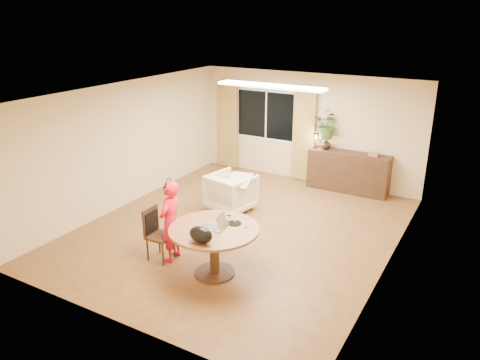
% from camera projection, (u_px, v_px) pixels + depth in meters
% --- Properties ---
extents(floor, '(6.50, 6.50, 0.00)m').
position_uv_depth(floor, '(240.00, 230.00, 8.93)').
color(floor, brown).
rests_on(floor, ground).
extents(ceiling, '(6.50, 6.50, 0.00)m').
position_uv_depth(ceiling, '(240.00, 93.00, 8.04)').
color(ceiling, white).
rests_on(ceiling, wall_back).
extents(wall_back, '(5.50, 0.00, 5.50)m').
position_uv_depth(wall_back, '(308.00, 128.00, 11.14)').
color(wall_back, beige).
rests_on(wall_back, floor).
extents(wall_left, '(0.00, 6.50, 6.50)m').
position_uv_depth(wall_left, '(126.00, 145.00, 9.77)').
color(wall_left, beige).
rests_on(wall_left, floor).
extents(wall_right, '(0.00, 6.50, 6.50)m').
position_uv_depth(wall_right, '(395.00, 193.00, 7.20)').
color(wall_right, beige).
rests_on(wall_right, floor).
extents(window, '(1.70, 0.03, 1.30)m').
position_uv_depth(window, '(266.00, 115.00, 11.57)').
color(window, white).
rests_on(window, wall_back).
extents(curtain_left, '(0.55, 0.08, 2.25)m').
position_uv_depth(curtain_left, '(228.00, 125.00, 12.12)').
color(curtain_left, olive).
rests_on(curtain_left, wall_back).
extents(curtain_right, '(0.55, 0.08, 2.25)m').
position_uv_depth(curtain_right, '(304.00, 135.00, 11.14)').
color(curtain_right, olive).
rests_on(curtain_right, wall_back).
extents(ceiling_panel, '(2.20, 0.35, 0.05)m').
position_uv_depth(ceiling_panel, '(271.00, 86.00, 9.03)').
color(ceiling_panel, white).
rests_on(ceiling_panel, ceiling).
extents(dining_table, '(1.40, 1.40, 0.80)m').
position_uv_depth(dining_table, '(214.00, 238.00, 7.23)').
color(dining_table, brown).
rests_on(dining_table, floor).
extents(dining_chair, '(0.44, 0.40, 0.90)m').
position_uv_depth(dining_chair, '(160.00, 235.00, 7.74)').
color(dining_chair, black).
rests_on(dining_chair, floor).
extents(child, '(0.55, 0.40, 1.39)m').
position_uv_depth(child, '(170.00, 221.00, 7.65)').
color(child, '#B32E0D').
rests_on(child, floor).
extents(laptop, '(0.42, 0.30, 0.26)m').
position_uv_depth(laptop, '(211.00, 220.00, 7.16)').
color(laptop, '#B7B7BC').
rests_on(laptop, dining_table).
extents(tumbler, '(0.08, 0.08, 0.10)m').
position_uv_depth(tumbler, '(229.00, 219.00, 7.38)').
color(tumbler, white).
rests_on(tumbler, dining_table).
extents(wine_glass, '(0.08, 0.08, 0.19)m').
position_uv_depth(wine_glass, '(246.00, 222.00, 7.15)').
color(wine_glass, white).
rests_on(wine_glass, dining_table).
extents(pot_lid, '(0.21, 0.21, 0.03)m').
position_uv_depth(pot_lid, '(235.00, 223.00, 7.32)').
color(pot_lid, white).
rests_on(pot_lid, dining_table).
extents(handbag, '(0.40, 0.26, 0.25)m').
position_uv_depth(handbag, '(201.00, 235.00, 6.69)').
color(handbag, black).
rests_on(handbag, dining_table).
extents(armchair, '(0.99, 1.01, 0.79)m').
position_uv_depth(armchair, '(231.00, 192.00, 9.70)').
color(armchair, beige).
rests_on(armchair, floor).
extents(throw, '(0.56, 0.64, 0.03)m').
position_uv_depth(throw, '(239.00, 177.00, 9.38)').
color(throw, beige).
rests_on(throw, armchair).
extents(sideboard, '(1.84, 0.45, 0.92)m').
position_uv_depth(sideboard, '(348.00, 172.00, 10.70)').
color(sideboard, black).
rests_on(sideboard, floor).
extents(vase, '(0.28, 0.28, 0.25)m').
position_uv_depth(vase, '(326.00, 144.00, 10.77)').
color(vase, black).
rests_on(vase, sideboard).
extents(bouquet, '(0.67, 0.61, 0.66)m').
position_uv_depth(bouquet, '(328.00, 125.00, 10.60)').
color(bouquet, '#39702A').
rests_on(bouquet, vase).
extents(book_stack, '(0.23, 0.18, 0.09)m').
position_uv_depth(book_stack, '(374.00, 154.00, 10.28)').
color(book_stack, brown).
rests_on(book_stack, sideboard).
extents(desk_lamp, '(0.19, 0.19, 0.37)m').
position_uv_depth(desk_lamp, '(316.00, 141.00, 10.81)').
color(desk_lamp, black).
rests_on(desk_lamp, sideboard).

